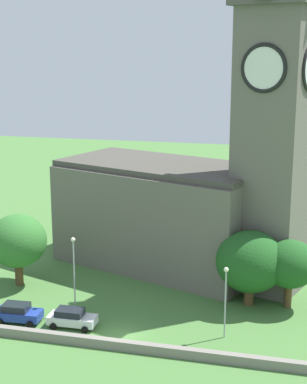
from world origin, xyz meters
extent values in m
plane|color=#477538|center=(0.00, 15.00, 0.00)|extent=(200.00, 200.00, 0.00)
cube|color=#666056|center=(-0.76, 20.05, 5.86)|extent=(26.97, 20.01, 11.73)
cube|color=#47433C|center=(-0.76, 20.05, 12.08)|extent=(26.64, 19.05, 0.70)
cube|color=#666056|center=(12.25, 15.51, 14.81)|extent=(8.77, 8.77, 29.63)
cube|color=#4F4B43|center=(12.25, 15.51, 29.88)|extent=(10.17, 10.17, 0.50)
cylinder|color=white|center=(11.10, 12.20, 23.70)|extent=(4.20, 1.57, 4.41)
torus|color=black|center=(11.10, 12.20, 23.70)|extent=(4.66, 1.96, 4.80)
cube|color=gray|center=(0.00, -2.24, 0.43)|extent=(41.85, 0.70, 0.87)
cube|color=#233D9E|center=(-10.31, 0.63, 0.75)|extent=(4.53, 2.18, 0.83)
cube|color=#1E232B|center=(-10.53, 0.61, 1.49)|extent=(2.57, 1.83, 0.66)
cylinder|color=black|center=(-8.86, 1.68, 0.33)|extent=(0.68, 0.38, 0.66)
cylinder|color=black|center=(-8.75, -0.24, 0.33)|extent=(0.68, 0.38, 0.66)
cylinder|color=black|center=(-11.86, 1.50, 0.33)|extent=(0.68, 0.38, 0.66)
cylinder|color=black|center=(-11.75, -0.42, 0.33)|extent=(0.68, 0.38, 0.66)
cube|color=silver|center=(-4.93, 0.93, 0.71)|extent=(4.60, 1.95, 0.79)
cube|color=#1E232B|center=(-5.16, 0.93, 1.42)|extent=(2.59, 1.69, 0.63)
cylinder|color=black|center=(-3.40, 1.89, 0.32)|extent=(0.64, 0.35, 0.63)
cylinder|color=black|center=(-3.36, 0.04, 0.32)|extent=(0.64, 0.35, 0.63)
cylinder|color=black|center=(-6.50, 1.82, 0.32)|extent=(0.64, 0.35, 0.63)
cylinder|color=black|center=(-6.46, -0.03, 0.32)|extent=(0.64, 0.35, 0.63)
cylinder|color=#9EA0A5|center=(-5.73, 3.73, 3.72)|extent=(0.14, 0.14, 7.44)
sphere|color=#F4EFCC|center=(-5.73, 3.73, 7.66)|extent=(0.44, 0.44, 0.44)
cylinder|color=#9EA0A5|center=(9.25, 2.23, 3.16)|extent=(0.14, 0.14, 6.32)
sphere|color=#F4EFCC|center=(9.25, 2.23, 6.54)|extent=(0.44, 0.44, 0.44)
cylinder|color=brown|center=(10.72, 10.17, 1.01)|extent=(0.98, 0.98, 2.02)
ellipsoid|color=#1E511E|center=(10.72, 10.17, 4.64)|extent=(6.98, 6.98, 6.28)
cylinder|color=brown|center=(14.60, 10.42, 1.30)|extent=(0.76, 0.76, 2.60)
ellipsoid|color=#1E511E|center=(14.60, 10.42, 4.63)|extent=(5.41, 5.41, 4.87)
cylinder|color=brown|center=(-14.48, 9.23, 1.34)|extent=(0.90, 0.90, 2.69)
ellipsoid|color=#33702D|center=(-14.48, 9.23, 5.11)|extent=(6.45, 6.45, 5.80)
camera|label=1|loc=(15.23, -47.87, 25.55)|focal=56.32mm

